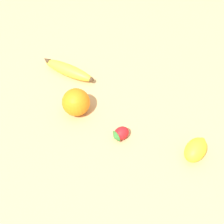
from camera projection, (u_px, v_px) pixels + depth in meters
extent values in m
plane|color=tan|center=(120.00, 105.00, 0.98)|extent=(3.00, 3.00, 0.00)
ellipsoid|color=gold|center=(68.00, 70.00, 1.05)|extent=(0.15, 0.17, 0.04)
cone|color=#47331E|center=(47.00, 60.00, 1.07)|extent=(0.03, 0.04, 0.03)
sphere|color=#47331E|center=(91.00, 80.00, 1.02)|extent=(0.02, 0.02, 0.02)
sphere|color=orange|center=(76.00, 102.00, 0.94)|extent=(0.08, 0.08, 0.08)
ellipsoid|color=red|center=(121.00, 133.00, 0.90)|extent=(0.05, 0.06, 0.04)
cone|color=#337A33|center=(115.00, 137.00, 0.89)|extent=(0.04, 0.02, 0.04)
ellipsoid|color=yellow|center=(196.00, 150.00, 0.85)|extent=(0.10, 0.10, 0.06)
sphere|color=yellow|center=(202.00, 140.00, 0.87)|extent=(0.02, 0.02, 0.02)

